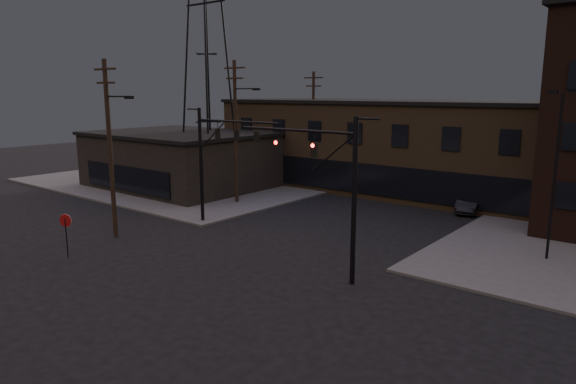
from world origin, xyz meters
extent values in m
plane|color=black|center=(0.00, 0.00, 0.00)|extent=(140.00, 140.00, 0.00)
cube|color=#474744|center=(-22.00, 22.00, 0.07)|extent=(30.00, 30.00, 0.15)
cube|color=brown|center=(0.00, 28.00, 4.00)|extent=(40.00, 12.00, 8.00)
cube|color=black|center=(-20.00, 16.00, 2.50)|extent=(16.00, 12.00, 5.00)
cylinder|color=black|center=(6.50, 4.50, 4.00)|extent=(0.24, 0.24, 8.00)
cylinder|color=black|center=(3.00, 4.50, 7.20)|extent=(7.00, 0.14, 0.14)
cube|color=#FF140C|center=(4.17, 4.50, 6.30)|extent=(0.28, 0.22, 0.70)
cube|color=#FF140C|center=(1.83, 4.50, 6.30)|extent=(0.28, 0.22, 0.70)
cylinder|color=black|center=(-8.00, 8.00, 4.00)|extent=(0.24, 0.24, 8.00)
cylinder|color=black|center=(-4.50, 8.00, 7.20)|extent=(7.00, 0.14, 0.14)
cube|color=black|center=(-6.25, 8.00, 6.30)|extent=(0.28, 0.22, 0.70)
cube|color=black|center=(-4.50, 8.00, 6.30)|extent=(0.28, 0.22, 0.70)
cube|color=black|center=(-2.75, 8.00, 6.30)|extent=(0.28, 0.22, 0.70)
cylinder|color=black|center=(-8.00, -2.00, 1.10)|extent=(0.06, 0.06, 2.20)
cylinder|color=maroon|center=(-8.00, -1.98, 2.10)|extent=(0.72, 0.33, 0.76)
cylinder|color=black|center=(-9.50, 2.00, 5.50)|extent=(0.28, 0.28, 11.00)
cube|color=black|center=(-9.50, 2.00, 10.40)|extent=(2.20, 0.12, 0.12)
cube|color=black|center=(-9.50, 2.00, 9.60)|extent=(1.80, 0.12, 0.12)
cube|color=black|center=(-7.20, 2.00, 8.75)|extent=(0.60, 0.25, 0.18)
cylinder|color=black|center=(-10.50, 14.00, 5.75)|extent=(0.28, 0.28, 11.50)
cube|color=black|center=(-10.50, 14.00, 10.90)|extent=(2.20, 0.12, 0.12)
cube|color=black|center=(-10.50, 14.00, 10.10)|extent=(1.80, 0.12, 0.12)
cube|color=black|center=(-8.20, 14.00, 9.25)|extent=(0.60, 0.25, 0.18)
cylinder|color=black|center=(-11.50, 26.00, 5.50)|extent=(0.28, 0.28, 11.00)
cube|color=black|center=(-11.50, 26.00, 10.40)|extent=(2.20, 0.12, 0.12)
cube|color=black|center=(-11.50, 26.00, 9.60)|extent=(1.80, 0.12, 0.12)
cylinder|color=black|center=(13.00, 14.00, 4.50)|extent=(0.14, 0.14, 9.00)
cube|color=black|center=(12.50, 14.00, 9.05)|extent=(0.50, 0.28, 0.18)
cube|color=black|center=(13.50, 14.00, 9.05)|extent=(0.50, 0.28, 0.18)
imported|color=black|center=(5.50, 22.82, 0.70)|extent=(2.48, 4.50, 1.41)
camera|label=1|loc=(18.73, -15.66, 9.10)|focal=32.00mm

